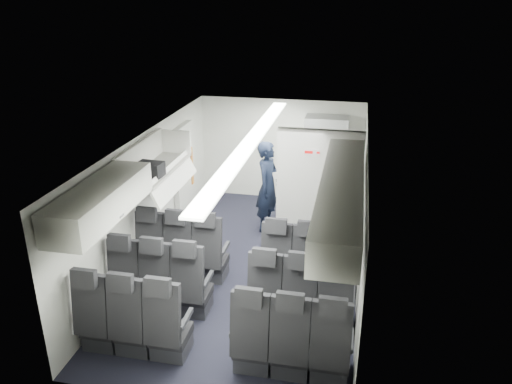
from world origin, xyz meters
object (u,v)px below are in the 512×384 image
at_px(seat_row_mid, 229,293).
at_px(carry_on_bag, 150,170).
at_px(galley_unit, 325,163).
at_px(flight_attendant, 268,187).
at_px(boarding_door, 184,173).
at_px(seat_row_rear, 209,335).
at_px(seat_row_front, 244,260).

height_order(seat_row_mid, carry_on_bag, carry_on_bag).
height_order(seat_row_mid, galley_unit, galley_unit).
height_order(galley_unit, flight_attendant, galley_unit).
bearing_deg(galley_unit, flight_attendant, -125.84).
xyz_separation_m(boarding_door, carry_on_bag, (0.28, -2.14, 0.82)).
bearing_deg(boarding_door, seat_row_rear, -67.13).
xyz_separation_m(seat_row_mid, flight_attendant, (0.02, 2.86, 0.45)).
bearing_deg(seat_row_mid, flight_attendant, 89.69).
relative_size(seat_row_mid, flight_attendant, 1.95).
distance_m(seat_row_rear, carry_on_bag, 2.61).
xyz_separation_m(seat_row_front, carry_on_bag, (-1.36, -0.05, 1.37)).
bearing_deg(galley_unit, seat_row_rear, -100.65).
height_order(boarding_door, flight_attendant, boarding_door).
distance_m(seat_row_front, carry_on_bag, 1.94).
distance_m(galley_unit, boarding_door, 2.84).
relative_size(seat_row_mid, seat_row_rear, 1.00).
distance_m(seat_row_front, flight_attendant, 2.01).
distance_m(seat_row_mid, carry_on_bag, 2.11).
height_order(seat_row_rear, galley_unit, galley_unit).
relative_size(boarding_door, carry_on_bag, 5.01).
bearing_deg(seat_row_rear, carry_on_bag, 127.99).
relative_size(galley_unit, flight_attendant, 1.11).
xyz_separation_m(seat_row_mid, galley_unit, (0.95, 4.15, 0.55)).
bearing_deg(seat_row_rear, galley_unit, 79.35).
relative_size(galley_unit, carry_on_bag, 5.12).
xyz_separation_m(seat_row_front, boarding_door, (-1.64, 2.09, 0.55)).
relative_size(seat_row_front, galley_unit, 1.75).
xyz_separation_m(seat_row_front, galley_unit, (0.95, 3.25, 0.55)).
bearing_deg(galley_unit, boarding_door, -155.72).
height_order(seat_row_front, carry_on_bag, carry_on_bag).
xyz_separation_m(seat_row_rear, flight_attendant, (0.02, 3.76, 0.45)).
distance_m(seat_row_front, seat_row_rear, 1.80).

